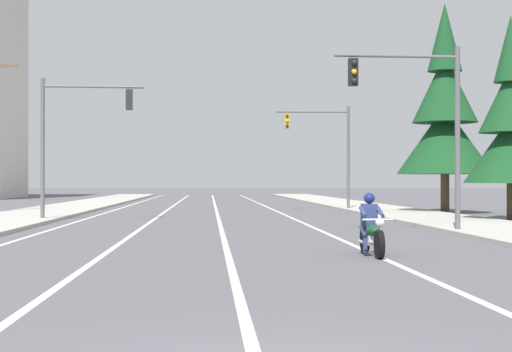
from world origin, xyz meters
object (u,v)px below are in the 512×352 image
(conifer_tree_right_verge_near, at_px, (511,127))
(traffic_signal_near_left, at_px, (72,127))
(traffic_signal_mid_right, at_px, (328,142))
(motorcycle_with_rider, at_px, (371,230))
(traffic_signal_near_right, at_px, (423,111))
(conifer_tree_right_verge_far, at_px, (445,117))

(conifer_tree_right_verge_near, bearing_deg, traffic_signal_near_left, 175.28)
(traffic_signal_mid_right, xyz_separation_m, conifer_tree_right_verge_near, (5.90, -13.99, -0.00))
(motorcycle_with_rider, bearing_deg, traffic_signal_near_left, 119.24)
(traffic_signal_near_right, relative_size, conifer_tree_right_verge_near, 0.70)
(traffic_signal_near_left, xyz_separation_m, conifer_tree_right_verge_far, (18.75, 7.86, 1.16))
(traffic_signal_near_right, bearing_deg, traffic_signal_near_left, 144.12)
(motorcycle_with_rider, relative_size, conifer_tree_right_verge_near, 0.25)
(traffic_signal_near_right, bearing_deg, traffic_signal_mid_right, 90.02)
(traffic_signal_near_left, distance_m, conifer_tree_right_verge_near, 18.96)
(motorcycle_with_rider, xyz_separation_m, traffic_signal_mid_right, (3.29, 29.77, 3.48))
(conifer_tree_right_verge_near, xyz_separation_m, conifer_tree_right_verge_far, (-0.15, 9.42, 1.17))
(traffic_signal_mid_right, xyz_separation_m, conifer_tree_right_verge_far, (5.75, -4.57, 1.17))
(traffic_signal_near_left, bearing_deg, traffic_signal_near_right, -35.88)
(conifer_tree_right_verge_near, distance_m, conifer_tree_right_verge_far, 9.49)
(conifer_tree_right_verge_far, bearing_deg, traffic_signal_near_left, -157.26)
(motorcycle_with_rider, relative_size, conifer_tree_right_verge_far, 0.19)
(traffic_signal_near_left, bearing_deg, traffic_signal_mid_right, 43.72)
(traffic_signal_near_right, distance_m, traffic_signal_near_left, 16.05)
(motorcycle_with_rider, relative_size, traffic_signal_near_right, 0.35)
(traffic_signal_near_right, height_order, traffic_signal_near_left, same)
(traffic_signal_near_right, relative_size, traffic_signal_near_left, 1.00)
(traffic_signal_near_right, height_order, conifer_tree_right_verge_far, conifer_tree_right_verge_far)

